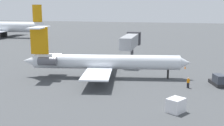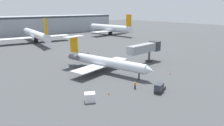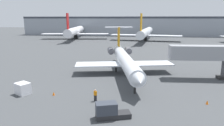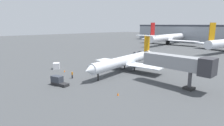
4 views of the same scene
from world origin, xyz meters
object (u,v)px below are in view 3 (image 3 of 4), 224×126
Objects in this scene: regional_jet at (124,59)px; jet_bridge at (214,53)px; traffic_cone_mid at (54,94)px; traffic_cone_near at (207,102)px; cargo_container_uld at (23,88)px; parked_airliner_west_end at (75,31)px; baggage_tug_lead at (109,111)px; parked_airliner_west_mid at (146,33)px; ground_crew_marshaller at (95,95)px.

regional_jet reaches higher than jet_bridge.
traffic_cone_near is at bearing -0.80° from traffic_cone_mid.
cargo_container_uld is at bearing 179.47° from traffic_cone_near.
baggage_tug_lead is at bearing -70.00° from parked_airliner_west_end.
baggage_tug_lead is 92.71m from parked_airliner_west_end.
regional_jet is at bearing 56.45° from traffic_cone_mid.
parked_airliner_west_mid is (6.07, 82.51, 3.32)m from baggage_tug_lead.
parked_airliner_west_mid reaches higher than regional_jet.
baggage_tug_lead is 7.70× the size of traffic_cone_mid.
regional_jet is at bearing 89.57° from baggage_tug_lead.
jet_bridge is 14.14m from traffic_cone_near.
traffic_cone_near is at bearing 3.56° from ground_crew_marshaller.
regional_jet is 17.00m from jet_bridge.
parked_airliner_west_end is at bearing 118.38° from traffic_cone_near.
traffic_cone_mid is (4.81, 0.06, -0.59)m from cargo_container_uld.
ground_crew_marshaller is 0.65× the size of cargo_container_uld.
baggage_tug_lead reaches higher than ground_crew_marshaller.
parked_airliner_west_mid is (-10.87, 64.39, -0.70)m from jet_bridge.
baggage_tug_lead is 0.10× the size of parked_airliner_west_mid.
parked_airliner_west_end is (-22.45, 81.21, 4.02)m from traffic_cone_mid.
parked_airliner_west_end is at bearing 102.24° from cargo_container_uld.
traffic_cone_near is (26.40, -0.24, -0.59)m from cargo_container_uld.
regional_jet reaches higher than traffic_cone_near.
baggage_tug_lead is (-0.15, -20.02, -2.14)m from regional_jet.
baggage_tug_lead is at bearing -133.07° from jet_bridge.
cargo_container_uld is at bearing -179.34° from traffic_cone_mid.
jet_bridge is 65.31m from parked_airliner_west_mid.
traffic_cone_mid is 0.01× the size of parked_airliner_west_mid.
baggage_tug_lead reaches higher than cargo_container_uld.
parked_airliner_west_mid is (8.71, 77.89, 3.30)m from ground_crew_marshaller.
cargo_container_uld is 4.74× the size of traffic_cone_mid.
parked_airliner_west_end is (-29.05, 82.44, 3.44)m from ground_crew_marshaller.
regional_jet is at bearing 45.03° from cargo_container_uld.
baggage_tug_lead is at bearing -90.43° from regional_jet.
jet_bridge is 0.34× the size of parked_airliner_west_mid.
regional_jet is 19.11m from traffic_cone_near.
parked_airliner_west_end is (-17.63, 81.26, 3.43)m from cargo_container_uld.
regional_jet is at bearing -95.41° from parked_airliner_west_mid.
traffic_cone_mid is at bearing -74.55° from parked_airliner_west_end.
parked_airliner_west_mid is (-6.28, 76.95, 3.88)m from traffic_cone_near.
ground_crew_marshaller is (-2.80, -15.40, -2.12)m from regional_jet.
parked_airliner_west_end is at bearing 110.00° from baggage_tug_lead.
baggage_tug_lead is 7.70× the size of traffic_cone_near.
ground_crew_marshaller is at bearing -5.88° from cargo_container_uld.
traffic_cone_near is (14.99, 0.93, -0.58)m from ground_crew_marshaller.
cargo_container_uld is at bearing 157.59° from baggage_tug_lead.
traffic_cone_near is 77.31m from parked_airliner_west_mid.
cargo_container_uld is 26.41m from traffic_cone_near.
parked_airliner_west_mid is at bearing 99.58° from jet_bridge.
jet_bridge is at bearing 34.57° from ground_crew_marshaller.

